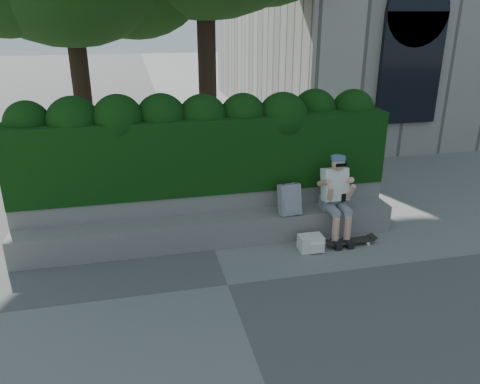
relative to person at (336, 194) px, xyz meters
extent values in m
plane|color=slate|center=(-1.99, -1.07, -0.75)|extent=(80.00, 80.00, 0.00)
cube|color=gray|center=(-1.99, 0.18, -0.53)|extent=(6.00, 0.45, 0.45)
cube|color=gray|center=(-1.99, 0.66, -0.38)|extent=(6.00, 0.50, 0.75)
cube|color=black|center=(-1.99, 0.88, 0.60)|extent=(6.00, 1.00, 1.20)
cylinder|color=black|center=(-1.42, 3.88, 1.12)|extent=(0.40, 0.40, 3.73)
cylinder|color=black|center=(-4.04, 3.63, 0.75)|extent=(0.36, 0.36, 3.01)
cube|color=gray|center=(0.00, 0.13, -0.19)|extent=(0.36, 0.26, 0.22)
cube|color=white|center=(0.00, 0.06, 0.15)|extent=(0.40, 0.32, 0.55)
sphere|color=tan|center=(0.00, -0.01, 0.51)|extent=(0.21, 0.21, 0.21)
cylinder|color=slate|center=(0.00, 0.01, 0.60)|extent=(0.23, 0.23, 0.06)
cube|color=black|center=(0.00, -0.29, 0.05)|extent=(0.07, 0.02, 0.13)
cylinder|color=tan|center=(-0.10, -0.31, -0.51)|extent=(0.11, 0.11, 0.47)
cylinder|color=tan|center=(0.10, -0.31, -0.51)|extent=(0.11, 0.11, 0.47)
cube|color=black|center=(-0.10, -0.37, -0.70)|extent=(0.10, 0.26, 0.10)
cube|color=black|center=(0.10, -0.37, -0.70)|extent=(0.10, 0.26, 0.10)
cube|color=black|center=(0.16, -0.35, -0.68)|extent=(0.76, 0.23, 0.02)
cylinder|color=silver|center=(-0.10, -0.44, -0.73)|extent=(0.05, 0.03, 0.05)
cylinder|color=silver|center=(-0.11, -0.28, -0.73)|extent=(0.05, 0.03, 0.05)
cylinder|color=silver|center=(0.43, -0.41, -0.73)|extent=(0.05, 0.03, 0.05)
cylinder|color=silver|center=(0.42, -0.25, -0.73)|extent=(0.05, 0.03, 0.05)
cube|color=#A5A4A8|center=(-0.75, 0.08, -0.06)|extent=(0.35, 0.21, 0.49)
cube|color=silver|center=(-0.53, -0.36, -0.63)|extent=(0.38, 0.27, 0.24)
camera|label=1|loc=(-3.05, -6.45, 2.71)|focal=35.00mm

